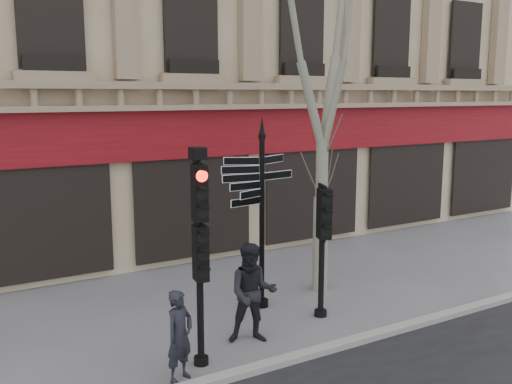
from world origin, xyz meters
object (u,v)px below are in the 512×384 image
Objects in this scene: fingerpost at (262,181)px; pedestrian_b at (253,293)px; traffic_signal_main at (199,231)px; pedestrian_a at (180,336)px; plane_tree at (325,26)px; traffic_signal_secondary at (322,228)px.

pedestrian_b is (-1.08, -1.45, -1.85)m from fingerpost.
pedestrian_a is at bearing -140.17° from traffic_signal_main.
plane_tree is (1.77, 0.24, 3.32)m from fingerpost.
pedestrian_a is 1.90m from pedestrian_b.
traffic_signal_main is at bearing -147.79° from traffic_signal_secondary.
traffic_signal_main is 1.93m from pedestrian_b.
fingerpost is at bearing 145.21° from traffic_signal_secondary.
plane_tree is 5.69× the size of pedestrian_a.
traffic_signal_main reaches higher than traffic_signal_secondary.
traffic_signal_secondary is 0.31× the size of plane_tree.
fingerpost is 1.62m from traffic_signal_secondary.
plane_tree reaches higher than pedestrian_b.
traffic_signal_main is 1.98× the size of pedestrian_b.
plane_tree is 6.14m from pedestrian_b.
pedestrian_a is (-0.53, -0.32, -1.62)m from traffic_signal_main.
pedestrian_b is at bearing -149.82° from traffic_signal_secondary.
traffic_signal_secondary is at bearing -51.46° from fingerpost.
traffic_signal_main is 1.74m from pedestrian_a.
pedestrian_a is at bearing -140.44° from fingerpost.
pedestrian_b is (1.77, 0.67, 0.19)m from pedestrian_a.
plane_tree reaches higher than pedestrian_a.
plane_tree reaches higher than traffic_signal_secondary.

